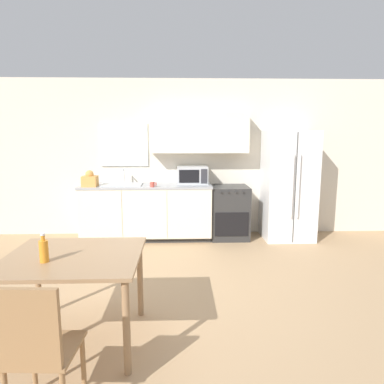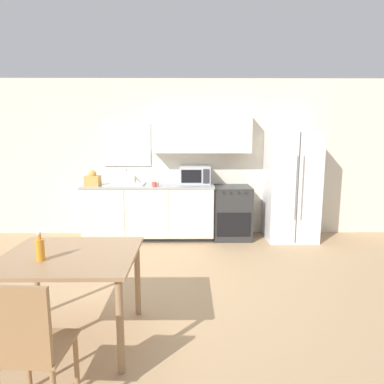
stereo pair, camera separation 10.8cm
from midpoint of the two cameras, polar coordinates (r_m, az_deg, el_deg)
The scene contains 12 objects.
ground_plane at distance 4.04m, azimuth -6.23°, elevation -16.31°, with size 12.00×12.00×0.00m, color tan.
wall_back at distance 6.03m, azimuth -3.33°, elevation 6.29°, with size 12.00×0.38×2.70m.
kitchen_counter at distance 5.86m, azimuth -6.59°, elevation -3.23°, with size 2.18×0.67×0.93m.
oven_range at distance 5.90m, azimuth 7.14°, elevation -3.38°, with size 0.63×0.64×0.90m.
refrigerator at distance 5.98m, azimuth 16.68°, elevation 1.02°, with size 0.81×0.76×1.83m.
kitchen_sink at distance 5.84m, azimuth -10.59°, elevation 1.37°, with size 0.66×0.43×0.25m.
microwave at distance 5.84m, azimuth 1.01°, elevation 2.85°, with size 0.52×0.36×0.30m.
coffee_mug at distance 5.52m, azimuth -5.68°, elevation 1.29°, with size 0.11×0.08×0.08m.
grocery_bag_0 at distance 5.77m, azimuth -15.72°, elevation 2.03°, with size 0.24×0.20×0.26m.
dining_table at distance 3.09m, azimuth -18.65°, elevation -11.58°, with size 1.10×0.97×0.78m.
dining_chair_near at distance 2.41m, azimuth -24.38°, elevation -21.88°, with size 0.42×0.42×0.93m.
drink_bottle at distance 2.96m, azimuth -23.04°, elevation -8.73°, with size 0.07×0.07×0.23m.
Camera 2 is at (0.45, -3.62, 1.76)m, focal length 32.00 mm.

